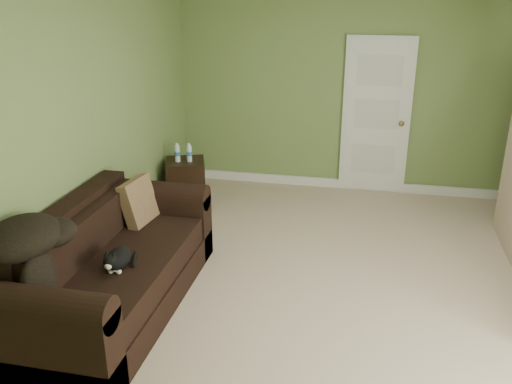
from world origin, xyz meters
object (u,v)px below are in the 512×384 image
at_px(banana, 111,265).
at_px(side_table, 186,181).
at_px(sofa, 110,270).
at_px(cat, 117,259).

bearing_deg(banana, side_table, 53.44).
bearing_deg(banana, sofa, 78.57).
bearing_deg(cat, side_table, 93.52).
relative_size(sofa, side_table, 2.94).
xyz_separation_m(sofa, cat, (0.18, -0.20, 0.23)).
distance_m(sofa, side_table, 2.40).
distance_m(sofa, cat, 0.36).
relative_size(cat, banana, 2.61).
distance_m(side_table, banana, 2.62).
distance_m(side_table, cat, 2.64).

